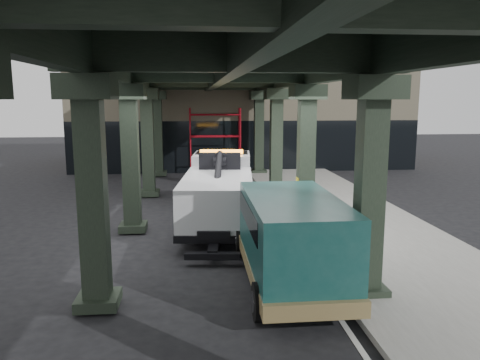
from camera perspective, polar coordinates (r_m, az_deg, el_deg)
ground at (r=14.62m, az=-0.38°, el=-8.14°), size 90.00×90.00×0.00m
sidewalk at (r=17.43m, az=13.96°, el=-5.21°), size 5.00×40.00×0.15m
lane_stripe at (r=16.74m, az=4.83°, el=-5.82°), size 0.12×38.00×0.01m
viaduct at (r=15.90m, az=-2.55°, el=13.24°), size 7.40×32.00×6.40m
building at (r=34.01m, az=-0.08°, el=8.95°), size 22.00×10.00×8.00m
scaffolding at (r=28.62m, az=-3.05°, el=4.98°), size 3.08×0.88×4.00m
tow_truck at (r=17.24m, az=-2.47°, el=-0.95°), size 3.02×8.24×2.65m
towed_van at (r=11.43m, az=6.09°, el=-6.95°), size 2.26×5.59×2.26m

